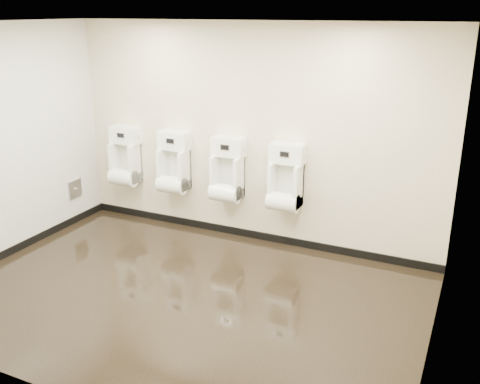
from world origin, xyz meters
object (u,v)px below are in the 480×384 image
(urinal_0, at_px, (125,160))
(urinal_2, at_px, (227,174))
(access_panel, at_px, (75,189))
(urinal_3, at_px, (285,182))
(urinal_1, at_px, (174,167))

(urinal_0, relative_size, urinal_2, 1.00)
(access_panel, distance_m, urinal_3, 3.08)
(urinal_0, relative_size, urinal_3, 1.00)
(urinal_2, bearing_deg, urinal_0, 180.00)
(access_panel, distance_m, urinal_0, 0.83)
(urinal_2, xyz_separation_m, urinal_3, (0.81, 0.00, 0.00))
(urinal_3, bearing_deg, urinal_2, 180.00)
(urinal_1, bearing_deg, urinal_2, 0.00)
(urinal_2, bearing_deg, urinal_1, 180.00)
(access_panel, relative_size, urinal_1, 0.30)
(access_panel, height_order, urinal_0, urinal_0)
(urinal_2, relative_size, urinal_3, 1.00)
(urinal_0, relative_size, urinal_1, 1.00)
(urinal_0, bearing_deg, urinal_3, 0.00)
(urinal_2, distance_m, urinal_3, 0.81)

